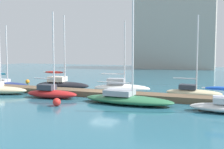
{
  "coord_description": "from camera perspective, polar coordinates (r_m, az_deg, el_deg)",
  "views": [
    {
      "loc": [
        10.49,
        -24.22,
        4.33
      ],
      "look_at": [
        0.0,
        2.0,
        2.0
      ],
      "focal_mm": 43.99,
      "sensor_mm": 36.0,
      "label": 1
    }
  ],
  "objects": [
    {
      "name": "sailboat_4",
      "position": [
        29.19,
        1.89,
        -2.64
      ],
      "size": [
        6.26,
        2.92,
        7.56
      ],
      "rotation": [
        0.0,
        0.0,
        0.19
      ],
      "color": "white",
      "rests_on": "ground_plane"
    },
    {
      "name": "mooring_buoy_red",
      "position": [
        22.49,
        -11.41,
        -5.65
      ],
      "size": [
        0.64,
        0.64,
        0.64
      ],
      "primitive_type": "sphere",
      "color": "red",
      "rests_on": "ground_plane"
    },
    {
      "name": "sailboat_0",
      "position": [
        36.87,
        -21.37,
        -1.64
      ],
      "size": [
        6.44,
        2.03,
        7.59
      ],
      "rotation": [
        0.0,
        0.0,
        0.06
      ],
      "color": "navy",
      "rests_on": "ground_plane"
    },
    {
      "name": "sailboat_3",
      "position": [
        26.42,
        -12.52,
        -3.66
      ],
      "size": [
        5.19,
        2.02,
        8.01
      ],
      "rotation": [
        0.0,
        0.0,
        0.09
      ],
      "color": "#B21E1E",
      "rests_on": "ground_plane"
    },
    {
      "name": "harbor_building_distant",
      "position": [
        75.8,
        13.23,
        8.93
      ],
      "size": [
        19.81,
        12.16,
        20.12
      ],
      "primitive_type": "cube",
      "color": "#ADA89E",
      "rests_on": "ground_plane"
    },
    {
      "name": "ground_plane",
      "position": [
        26.74,
        -1.6,
        -4.6
      ],
      "size": [
        120.0,
        120.0,
        0.0
      ],
      "primitive_type": "plane",
      "color": "#286075"
    },
    {
      "name": "sailboat_2",
      "position": [
        32.46,
        -10.4,
        -1.96
      ],
      "size": [
        6.66,
        2.97,
        8.5
      ],
      "rotation": [
        0.0,
        0.0,
        0.13
      ],
      "color": "black",
      "rests_on": "ground_plane"
    },
    {
      "name": "sailboat_6",
      "position": [
        27.92,
        16.44,
        -3.4
      ],
      "size": [
        5.37,
        1.9,
        7.84
      ],
      "rotation": [
        0.0,
        0.0,
        -0.02
      ],
      "color": "beige",
      "rests_on": "ground_plane"
    },
    {
      "name": "sailboat_5",
      "position": [
        22.91,
        3.15,
        -4.85
      ],
      "size": [
        7.83,
        2.89,
        12.65
      ],
      "rotation": [
        0.0,
        0.0,
        -0.05
      ],
      "color": "#2D7047",
      "rests_on": "ground_plane"
    },
    {
      "name": "dock_pier",
      "position": [
        26.7,
        -1.6,
        -4.04
      ],
      "size": [
        33.19,
        2.12,
        0.53
      ],
      "primitive_type": "cube",
      "color": "brown",
      "rests_on": "ground_plane"
    },
    {
      "name": "mooring_buoy_orange",
      "position": [
        39.36,
        -17.16,
        -1.4
      ],
      "size": [
        0.56,
        0.56,
        0.56
      ],
      "primitive_type": "sphere",
      "color": "orange",
      "rests_on": "ground_plane"
    }
  ]
}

